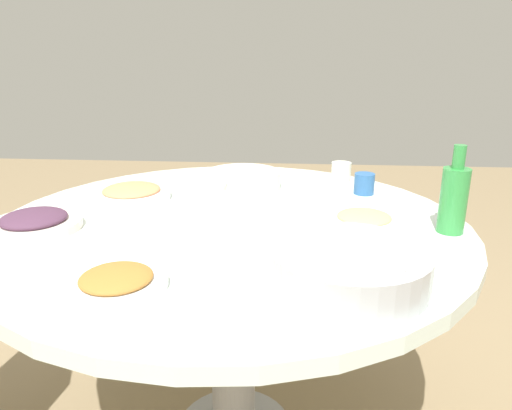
{
  "coord_description": "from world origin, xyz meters",
  "views": [
    {
      "loc": [
        1.24,
        0.17,
        1.2
      ],
      "look_at": [
        0.01,
        0.07,
        0.8
      ],
      "focal_mm": 33.33,
      "sensor_mm": 36.0,
      "label": 1
    }
  ],
  "objects_px": {
    "dish_eggplant": "(34,222)",
    "green_bottle": "(454,198)",
    "soup_bowl": "(243,180)",
    "dish_tofu_braise": "(117,281)",
    "tea_cup_far": "(364,184)",
    "tea_cup_near": "(341,172)",
    "round_dining_table": "(231,257)",
    "dish_noodles": "(364,220)",
    "dish_shrimp": "(132,193)",
    "rice_bowl": "(350,266)"
  },
  "relations": [
    {
      "from": "round_dining_table",
      "to": "tea_cup_far",
      "type": "bearing_deg",
      "value": 125.44
    },
    {
      "from": "rice_bowl",
      "to": "soup_bowl",
      "type": "distance_m",
      "value": 0.75
    },
    {
      "from": "dish_tofu_braise",
      "to": "soup_bowl",
      "type": "bearing_deg",
      "value": 166.86
    },
    {
      "from": "dish_eggplant",
      "to": "tea_cup_near",
      "type": "bearing_deg",
      "value": 123.71
    },
    {
      "from": "tea_cup_near",
      "to": "tea_cup_far",
      "type": "xyz_separation_m",
      "value": [
        0.17,
        0.06,
        0.0
      ]
    },
    {
      "from": "rice_bowl",
      "to": "tea_cup_near",
      "type": "bearing_deg",
      "value": 175.98
    },
    {
      "from": "tea_cup_near",
      "to": "dish_eggplant",
      "type": "bearing_deg",
      "value": -56.29
    },
    {
      "from": "dish_shrimp",
      "to": "dish_eggplant",
      "type": "xyz_separation_m",
      "value": [
        0.29,
        -0.17,
        0.0
      ]
    },
    {
      "from": "dish_eggplant",
      "to": "green_bottle",
      "type": "bearing_deg",
      "value": 93.53
    },
    {
      "from": "dish_tofu_braise",
      "to": "dish_eggplant",
      "type": "xyz_separation_m",
      "value": [
        -0.3,
        -0.33,
        0.0
      ]
    },
    {
      "from": "rice_bowl",
      "to": "tea_cup_far",
      "type": "distance_m",
      "value": 0.67
    },
    {
      "from": "dish_tofu_braise",
      "to": "green_bottle",
      "type": "distance_m",
      "value": 0.85
    },
    {
      "from": "green_bottle",
      "to": "tea_cup_near",
      "type": "xyz_separation_m",
      "value": [
        -0.5,
        -0.24,
        -0.06
      ]
    },
    {
      "from": "round_dining_table",
      "to": "soup_bowl",
      "type": "bearing_deg",
      "value": 179.76
    },
    {
      "from": "dish_shrimp",
      "to": "green_bottle",
      "type": "relative_size",
      "value": 1.06
    },
    {
      "from": "green_bottle",
      "to": "dish_shrimp",
      "type": "bearing_deg",
      "value": -103.35
    },
    {
      "from": "tea_cup_far",
      "to": "tea_cup_near",
      "type": "bearing_deg",
      "value": -160.0
    },
    {
      "from": "soup_bowl",
      "to": "dish_noodles",
      "type": "xyz_separation_m",
      "value": [
        0.34,
        0.36,
        -0.01
      ]
    },
    {
      "from": "soup_bowl",
      "to": "dish_tofu_braise",
      "type": "distance_m",
      "value": 0.77
    },
    {
      "from": "soup_bowl",
      "to": "tea_cup_far",
      "type": "height_order",
      "value": "tea_cup_far"
    },
    {
      "from": "tea_cup_far",
      "to": "green_bottle",
      "type": "bearing_deg",
      "value": 27.65
    },
    {
      "from": "tea_cup_near",
      "to": "round_dining_table",
      "type": "bearing_deg",
      "value": -37.25
    },
    {
      "from": "dish_noodles",
      "to": "dish_eggplant",
      "type": "xyz_separation_m",
      "value": [
        0.1,
        -0.87,
        0.01
      ]
    },
    {
      "from": "green_bottle",
      "to": "tea_cup_near",
      "type": "bearing_deg",
      "value": -154.78
    },
    {
      "from": "soup_bowl",
      "to": "dish_noodles",
      "type": "bearing_deg",
      "value": 47.17
    },
    {
      "from": "dish_eggplant",
      "to": "tea_cup_far",
      "type": "distance_m",
      "value": 1.0
    },
    {
      "from": "dish_noodles",
      "to": "green_bottle",
      "type": "distance_m",
      "value": 0.23
    },
    {
      "from": "tea_cup_far",
      "to": "soup_bowl",
      "type": "bearing_deg",
      "value": -95.32
    },
    {
      "from": "dish_shrimp",
      "to": "tea_cup_near",
      "type": "relative_size",
      "value": 3.44
    },
    {
      "from": "round_dining_table",
      "to": "soup_bowl",
      "type": "distance_m",
      "value": 0.36
    },
    {
      "from": "dish_noodles",
      "to": "dish_eggplant",
      "type": "bearing_deg",
      "value": -83.28
    },
    {
      "from": "dish_tofu_braise",
      "to": "tea_cup_far",
      "type": "height_order",
      "value": "tea_cup_far"
    },
    {
      "from": "soup_bowl",
      "to": "dish_eggplant",
      "type": "bearing_deg",
      "value": -49.07
    },
    {
      "from": "dish_noodles",
      "to": "dish_shrimp",
      "type": "xyz_separation_m",
      "value": [
        -0.18,
        -0.71,
        0.0
      ]
    },
    {
      "from": "round_dining_table",
      "to": "tea_cup_near",
      "type": "relative_size",
      "value": 18.47
    },
    {
      "from": "dish_shrimp",
      "to": "green_bottle",
      "type": "bearing_deg",
      "value": 76.65
    },
    {
      "from": "rice_bowl",
      "to": "soup_bowl",
      "type": "xyz_separation_m",
      "value": [
        -0.7,
        -0.29,
        -0.01
      ]
    },
    {
      "from": "dish_shrimp",
      "to": "round_dining_table",
      "type": "bearing_deg",
      "value": 63.18
    },
    {
      "from": "dish_tofu_braise",
      "to": "green_bottle",
      "type": "xyz_separation_m",
      "value": [
        -0.37,
        0.76,
        0.08
      ]
    },
    {
      "from": "green_bottle",
      "to": "tea_cup_far",
      "type": "bearing_deg",
      "value": -152.35
    },
    {
      "from": "rice_bowl",
      "to": "tea_cup_near",
      "type": "relative_size",
      "value": 4.48
    },
    {
      "from": "dish_shrimp",
      "to": "tea_cup_far",
      "type": "distance_m",
      "value": 0.76
    },
    {
      "from": "soup_bowl",
      "to": "dish_tofu_braise",
      "type": "height_order",
      "value": "soup_bowl"
    },
    {
      "from": "round_dining_table",
      "to": "dish_shrimp",
      "type": "xyz_separation_m",
      "value": [
        -0.17,
        -0.34,
        0.13
      ]
    },
    {
      "from": "round_dining_table",
      "to": "dish_noodles",
      "type": "xyz_separation_m",
      "value": [
        0.01,
        0.37,
        0.13
      ]
    },
    {
      "from": "dish_noodles",
      "to": "tea_cup_far",
      "type": "xyz_separation_m",
      "value": [
        -0.3,
        0.04,
        0.02
      ]
    },
    {
      "from": "dish_eggplant",
      "to": "round_dining_table",
      "type": "bearing_deg",
      "value": 102.7
    },
    {
      "from": "green_bottle",
      "to": "dish_eggplant",
      "type": "bearing_deg",
      "value": -86.47
    },
    {
      "from": "round_dining_table",
      "to": "rice_bowl",
      "type": "distance_m",
      "value": 0.49
    },
    {
      "from": "dish_noodles",
      "to": "dish_tofu_braise",
      "type": "height_order",
      "value": "dish_tofu_braise"
    }
  ]
}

